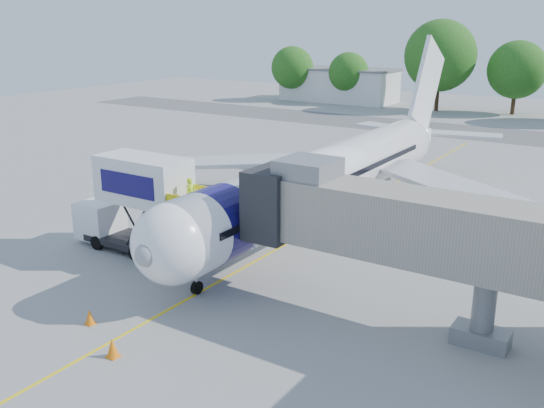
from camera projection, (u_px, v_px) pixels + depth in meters
The scene contains 14 objects.
ground at pixel (299, 237), 36.27m from camera, with size 160.00×160.00×0.00m, color #969694.
guidance_line at pixel (299, 237), 36.27m from camera, with size 0.15×70.00×0.01m, color yellow.
taxiway_strip at pixel (484, 133), 69.99m from camera, with size 120.00×10.00×0.01m, color #59595B.
aircraft at pixel (333, 175), 38.73m from camera, with size 34.17×37.73×11.35m.
jet_bridge at pixel (380, 222), 25.23m from camera, with size 13.90×3.20×6.60m.
catering_hiloader at pixel (136, 204), 33.13m from camera, with size 8.50×2.44×5.50m.
ground_tug at pixel (3, 373), 20.74m from camera, with size 3.95×2.27×1.52m.
safety_cone_a at pixel (90, 317), 25.67m from camera, with size 0.43×0.43×0.69m.
safety_cone_b at pixel (112, 348), 23.14m from camera, with size 0.49×0.49×0.78m.
outbuilding_left at pixel (339, 84), 98.30m from camera, with size 18.40×8.40×5.30m.
tree_a at pixel (292, 68), 98.29m from camera, with size 6.82×6.82×8.69m.
tree_b at pixel (349, 73), 94.27m from camera, with size 6.24×6.24×7.96m.
tree_c at pixel (440, 56), 85.63m from camera, with size 10.08×10.08×12.85m.
tree_d at pixel (517, 70), 82.78m from camera, with size 7.90×7.90×10.07m.
Camera 1 is at (17.27, -29.53, 12.31)m, focal length 40.00 mm.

